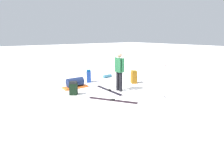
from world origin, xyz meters
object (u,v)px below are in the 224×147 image
Objects in this scene: ski_pair_far at (112,100)px; backpack_bright at (134,77)px; ski_poles_planted_far at (99,71)px; gear_sled at (75,83)px; backpack_small_spare at (73,88)px; backpack_large_dark at (89,76)px; ski_poles_planted_near at (166,80)px; ski_pair_near at (109,90)px; skier_standing at (119,70)px; sleeping_mat_rolled at (107,76)px.

backpack_bright is at bearing -60.62° from ski_pair_far.
ski_poles_planted_far is at bearing 71.53° from backpack_bright.
backpack_bright is 0.59× the size of gear_sled.
backpack_small_spare is 0.51× the size of gear_sled.
ski_poles_planted_near is at bearing -166.14° from backpack_large_dark.
backpack_small_spare is 0.41× the size of ski_poles_planted_far.
backpack_bright is at bearing -15.77° from ski_poles_planted_near.
backpack_bright is at bearing -108.47° from ski_poles_planted_far.
skier_standing is at bearing -130.66° from ski_pair_near.
gear_sled reaches higher than ski_pair_near.
ski_poles_planted_far is at bearing 18.97° from ski_poles_planted_near.
ski_pair_near is 2.80× the size of backpack_large_dark.
backpack_large_dark is 1.12m from ski_poles_planted_far.
backpack_large_dark reaches higher than gear_sled.
skier_standing is 2.21m from gear_sled.
gear_sled is 2.01× the size of sleeping_mat_rolled.
ski_poles_planted_near is 2.37× the size of sleeping_mat_rolled.
ski_pair_far is at bearing 128.80° from skier_standing.
ski_poles_planted_far is 2.05m from sleeping_mat_rolled.
skier_standing is 2.61× the size of backpack_bright.
backpack_large_dark is 0.58× the size of gear_sled.
ski_poles_planted_far is at bearing 131.69° from sleeping_mat_rolled.
backpack_small_spare is (1.55, 0.83, 0.26)m from ski_pair_far.
sleeping_mat_rolled is (2.15, -1.52, 0.08)m from ski_pair_near.
backpack_small_spare is 0.43× the size of ski_poles_planted_near.
ski_pair_near is at bearing -106.34° from backpack_small_spare.
backpack_bright is (-1.61, -1.69, 0.00)m from backpack_large_dark.
ski_pair_far is at bearing 159.42° from ski_poles_planted_far.
skier_standing is at bearing -140.52° from gear_sled.
skier_standing is at bearing -51.20° from ski_pair_far.
backpack_bright is 2.58m from ski_poles_planted_near.
ski_pair_far is at bearing -151.97° from backpack_small_spare.
skier_standing is at bearing -166.62° from ski_poles_planted_far.
ski_pair_far is 2.24m from ski_poles_planted_far.
ski_poles_planted_far is at bearing -4.41° from ski_pair_near.
backpack_bright is at bearing -171.28° from sleeping_mat_rolled.
ski_pair_far is 1.26× the size of ski_poles_planted_far.
backpack_large_dark is (3.00, -0.78, 0.30)m from ski_pair_far.
ski_poles_planted_near is at bearing -161.03° from ski_poles_planted_far.
sleeping_mat_rolled reaches higher than ski_pair_far.
ski_poles_planted_far is 1.23× the size of gear_sled.
ski_pair_far is 2.63× the size of backpack_bright.
gear_sled is (2.42, 0.31, 0.21)m from ski_pair_far.
gear_sled is at bearing 36.78° from ski_pair_near.
ski_pair_far is 2.45m from gear_sled.
backpack_small_spare is at bearing 132.01° from backpack_large_dark.
ski_pair_near is 1.14m from ski_poles_planted_far.
ski_poles_planted_far is (0.58, 1.74, 0.43)m from backpack_bright.
ski_pair_far is (-0.82, 1.02, -0.94)m from skier_standing.
gear_sled is (1.61, 1.32, -0.73)m from skier_standing.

